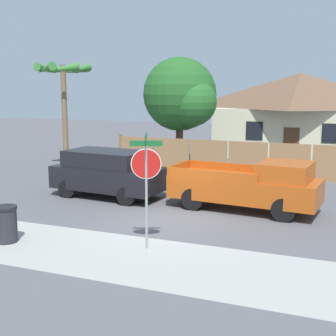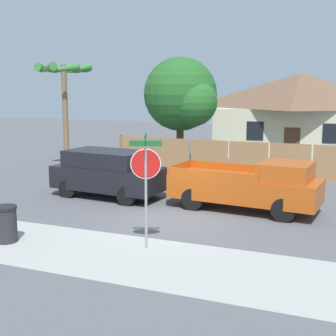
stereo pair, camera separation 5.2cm
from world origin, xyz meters
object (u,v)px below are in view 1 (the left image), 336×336
at_px(oak_tree, 182,96).
at_px(palm_tree, 63,78).
at_px(stop_sign, 146,172).
at_px(red_suv, 108,172).
at_px(house, 298,113).
at_px(trash_bin, 6,224).
at_px(orange_pickup, 250,186).

relative_size(oak_tree, palm_tree, 1.07).
bearing_deg(stop_sign, red_suv, 106.61).
bearing_deg(palm_tree, oak_tree, 31.94).
bearing_deg(house, trash_bin, -105.02).
height_order(palm_tree, orange_pickup, palm_tree).
relative_size(palm_tree, orange_pickup, 1.03).
xyz_separation_m(palm_tree, stop_sign, (9.00, -9.61, -2.64)).
bearing_deg(house, stop_sign, -94.83).
height_order(palm_tree, red_suv, palm_tree).
bearing_deg(oak_tree, stop_sign, -73.97).
height_order(oak_tree, red_suv, oak_tree).
distance_m(orange_pickup, stop_sign, 5.37).
distance_m(red_suv, trash_bin, 5.95).
bearing_deg(red_suv, trash_bin, -84.27).
bearing_deg(house, orange_pickup, -89.67).
height_order(house, red_suv, house).
bearing_deg(trash_bin, orange_pickup, 46.38).
xyz_separation_m(house, palm_tree, (-10.66, -10.07, 2.06)).
bearing_deg(palm_tree, stop_sign, -46.88).
bearing_deg(stop_sign, palm_tree, 111.38).
relative_size(oak_tree, trash_bin, 5.72).
bearing_deg(stop_sign, orange_pickup, 48.74).
xyz_separation_m(oak_tree, red_suv, (-0.21, -7.96, -2.83)).
xyz_separation_m(oak_tree, palm_tree, (-5.29, -3.30, 0.92)).
bearing_deg(orange_pickup, palm_tree, 161.86).
bearing_deg(palm_tree, trash_bin, -64.21).
relative_size(house, orange_pickup, 1.94).
xyz_separation_m(house, orange_pickup, (0.09, -14.75, -1.79)).
xyz_separation_m(red_suv, trash_bin, (0.04, -5.93, -0.47)).
relative_size(red_suv, orange_pickup, 0.85).
height_order(red_suv, trash_bin, red_suv).
relative_size(stop_sign, trash_bin, 3.01).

